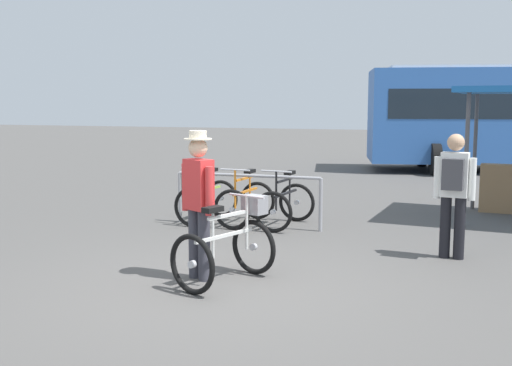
% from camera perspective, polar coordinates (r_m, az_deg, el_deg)
% --- Properties ---
extents(ground_plane, '(80.00, 80.00, 0.00)m').
position_cam_1_polar(ground_plane, '(6.92, -3.72, -9.63)').
color(ground_plane, '#514F4C').
extents(bike_rack_rail, '(2.51, 0.06, 0.88)m').
position_cam_1_polar(bike_rack_rail, '(10.02, -0.78, -0.50)').
color(bike_rack_rail, '#99999E').
rests_on(bike_rack_rail, ground).
extents(racked_bike_lime, '(0.79, 1.18, 0.97)m').
position_cam_1_polar(racked_bike_lime, '(10.51, -4.61, -1.64)').
color(racked_bike_lime, black).
rests_on(racked_bike_lime, ground).
extents(racked_bike_orange, '(0.77, 1.15, 0.97)m').
position_cam_1_polar(racked_bike_orange, '(10.26, -1.01, -1.84)').
color(racked_bike_orange, black).
rests_on(racked_bike_orange, ground).
extents(racked_bike_black, '(0.78, 1.16, 0.97)m').
position_cam_1_polar(racked_bike_black, '(10.06, 2.76, -2.04)').
color(racked_bike_black, black).
rests_on(racked_bike_black, ground).
extents(featured_bicycle, '(1.01, 1.26, 0.97)m').
position_cam_1_polar(featured_bicycle, '(6.97, -2.48, -5.70)').
color(featured_bicycle, black).
rests_on(featured_bicycle, ground).
extents(person_with_featured_bike, '(0.48, 0.34, 1.72)m').
position_cam_1_polar(person_with_featured_bike, '(7.01, -5.39, -1.46)').
color(person_with_featured_bike, '#383842').
rests_on(person_with_featured_bike, ground).
extents(pedestrian_with_backpack, '(0.53, 0.37, 1.64)m').
position_cam_1_polar(pedestrian_with_backpack, '(8.31, 18.00, -0.45)').
color(pedestrian_with_backpack, black).
rests_on(pedestrian_with_backpack, ground).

